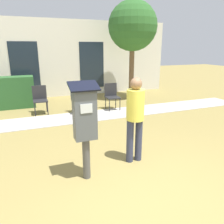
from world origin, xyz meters
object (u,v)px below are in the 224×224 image
object	(u,v)px
outdoor_chair_left	(40,97)
outdoor_chair_right	(112,94)
parking_meter	(85,119)
outdoor_chair_middle	(78,97)
person_standing	(135,114)

from	to	relation	value
outdoor_chair_left	outdoor_chair_right	size ratio (longest dim) A/B	1.00
parking_meter	outdoor_chair_left	world-z (taller)	parking_meter
outdoor_chair_middle	outdoor_chair_right	xyz separation A→B (m)	(1.16, -0.01, 0.00)
parking_meter	outdoor_chair_middle	bearing A→B (deg)	79.11
parking_meter	outdoor_chair_right	size ratio (longest dim) A/B	1.77
person_standing	outdoor_chair_middle	world-z (taller)	person_standing
person_standing	outdoor_chair_right	distance (m)	3.64
parking_meter	outdoor_chair_middle	xyz separation A→B (m)	(0.72, 3.74, -0.49)
person_standing	outdoor_chair_right	xyz separation A→B (m)	(0.90, 3.50, -0.40)
parking_meter	outdoor_chair_left	distance (m)	4.17
outdoor_chair_left	outdoor_chair_middle	distance (m)	1.22
outdoor_chair_left	outdoor_chair_right	world-z (taller)	same
outdoor_chair_middle	outdoor_chair_left	bearing A→B (deg)	179.03
parking_meter	outdoor_chair_left	size ratio (longest dim) A/B	1.77
outdoor_chair_left	outdoor_chair_middle	xyz separation A→B (m)	(1.16, -0.38, 0.00)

